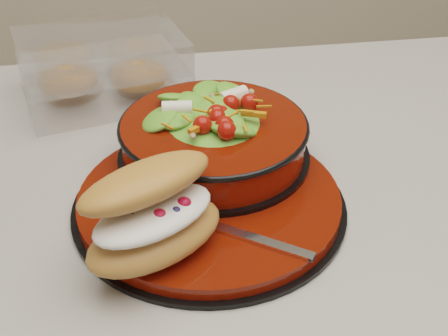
{
  "coord_description": "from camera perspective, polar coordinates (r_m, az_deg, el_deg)",
  "views": [
    {
      "loc": [
        -0.35,
        -0.61,
        1.34
      ],
      "look_at": [
        -0.26,
        -0.03,
        0.94
      ],
      "focal_mm": 50.0,
      "sensor_mm": 36.0,
      "label": 1
    }
  ],
  "objects": [
    {
      "name": "dinner_plate",
      "position": [
        0.7,
        -1.28,
        -3.07
      ],
      "size": [
        0.31,
        0.31,
        0.02
      ],
      "rotation": [
        0.0,
        0.0,
        0.12
      ],
      "color": "black",
      "rests_on": "island_counter"
    },
    {
      "name": "salad_bowl",
      "position": [
        0.74,
        -0.96,
        3.27
      ],
      "size": [
        0.23,
        0.23,
        0.1
      ],
      "rotation": [
        0.0,
        0.0,
        -0.23
      ],
      "color": "black",
      "rests_on": "dinner_plate"
    },
    {
      "name": "croissant",
      "position": [
        0.61,
        -6.47,
        -4.12
      ],
      "size": [
        0.17,
        0.16,
        0.09
      ],
      "rotation": [
        0.0,
        0.0,
        0.53
      ],
      "color": "#CD7F3E",
      "rests_on": "dinner_plate"
    },
    {
      "name": "fork",
      "position": [
        0.64,
        1.13,
        -5.93
      ],
      "size": [
        0.14,
        0.1,
        0.0
      ],
      "rotation": [
        0.0,
        0.0,
        0.96
      ],
      "color": "silver",
      "rests_on": "dinner_plate"
    },
    {
      "name": "pastry_box",
      "position": [
        0.94,
        -11.03,
        8.95
      ],
      "size": [
        0.26,
        0.21,
        0.09
      ],
      "rotation": [
        0.0,
        0.0,
        0.23
      ],
      "color": "white",
      "rests_on": "island_counter"
    }
  ]
}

